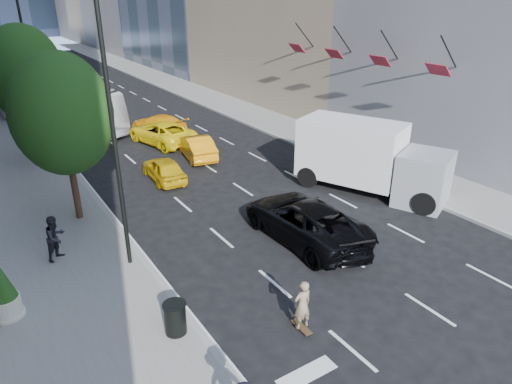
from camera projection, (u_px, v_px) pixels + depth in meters
ground at (327, 263)px, 17.77m from camera, size 160.00×160.00×0.00m
sidewalk_right at (206, 96)px, 45.79m from camera, size 4.00×120.00×0.15m
lamp_near at (117, 117)px, 15.38m from camera, size 2.13×0.22×10.00m
lamp_far at (31, 58)px, 29.24m from camera, size 2.13×0.22×10.00m
tree_near at (62, 115)px, 19.13m from camera, size 4.20×4.20×7.46m
tree_mid at (25, 74)px, 26.70m from camera, size 4.50×4.50×7.99m
tree_far at (3, 60)px, 36.99m from camera, size 3.90×3.90×6.92m
traffic_signal at (4, 54)px, 43.70m from camera, size 2.48×0.53×5.20m
facade_flags at (358, 54)px, 28.25m from camera, size 1.85×13.30×2.05m
skateboarder at (302, 308)px, 13.94m from camera, size 0.62×0.41×1.66m
black_sedan_lincoln at (304, 219)px, 19.31m from camera, size 2.99×6.22×1.71m
black_sedan_mercedes at (334, 230)px, 18.87m from camera, size 3.13×4.84×1.30m
taxi_a at (164, 169)px, 25.37m from camera, size 1.76×3.97×1.33m
taxi_b at (196, 146)px, 28.85m from camera, size 2.29×4.65×1.47m
taxi_c at (162, 132)px, 31.56m from camera, size 3.73×6.01×1.55m
taxi_d at (159, 124)px, 33.90m from camera, size 3.53×5.13×1.38m
city_bus at (56, 105)px, 34.41m from camera, size 7.56×13.50×3.69m
box_truck at (369, 158)px, 23.52m from camera, size 5.55×8.02×3.63m
pedestrian_a at (56, 238)px, 17.47m from camera, size 1.12×1.08×1.81m
trash_can at (175, 319)px, 13.76m from camera, size 0.66×0.66×0.99m
planter_shrub at (3, 289)px, 14.26m from camera, size 0.88×0.88×2.11m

